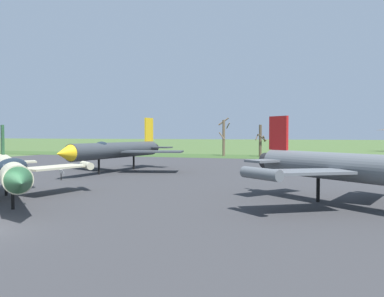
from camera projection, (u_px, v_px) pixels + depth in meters
asphalt_apron at (161, 180)px, 33.90m from camera, size 78.50×62.49×0.05m
grass_verge_strip at (244, 157)px, 69.12m from camera, size 138.50×12.00×0.06m
jet_fighter_front_left at (9, 169)px, 22.60m from camera, size 12.17×11.80×4.68m
jet_fighter_front_right at (367, 168)px, 20.13m from camera, size 13.90×12.31×5.21m
jet_fighter_rear_center at (116, 150)px, 40.88m from camera, size 14.38×16.77×6.01m
info_placard_rear_center at (61, 174)px, 33.52m from camera, size 0.47×0.25×0.99m
bare_tree_far_left at (224, 136)px, 71.77m from camera, size 2.53×2.19×7.19m
bare_tree_left_of_center at (261, 140)px, 69.28m from camera, size 2.02×2.01×5.75m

